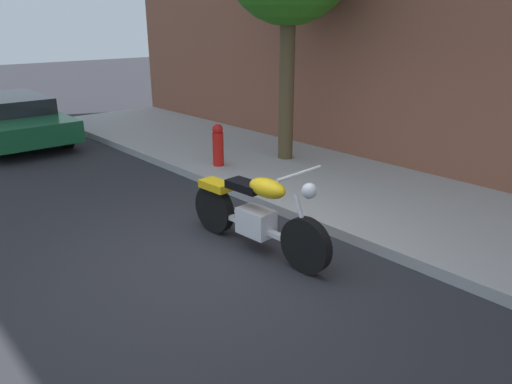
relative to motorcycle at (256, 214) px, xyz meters
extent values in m
plane|color=#28282D|center=(-0.09, -0.54, -0.46)|extent=(60.00, 60.00, 0.00)
cube|color=#A2A2A2|center=(-0.09, 2.49, -0.39)|extent=(18.31, 3.03, 0.14)
cylinder|color=black|center=(0.77, 0.04, -0.14)|extent=(0.65, 0.16, 0.64)
cylinder|color=black|center=(-0.76, -0.05, -0.14)|extent=(0.65, 0.16, 0.64)
cube|color=silver|center=(0.00, 0.00, -0.09)|extent=(0.46, 0.31, 0.32)
cube|color=silver|center=(0.00, 0.00, -0.16)|extent=(1.38, 0.16, 0.06)
ellipsoid|color=yellow|center=(0.18, 0.01, 0.38)|extent=(0.53, 0.29, 0.22)
cube|color=black|center=(-0.18, -0.02, 0.32)|extent=(0.49, 0.27, 0.10)
cube|color=yellow|center=(-0.71, -0.05, 0.20)|extent=(0.45, 0.27, 0.10)
cylinder|color=silver|center=(0.71, 0.04, 0.14)|extent=(0.27, 0.07, 0.58)
cylinder|color=silver|center=(0.65, 0.03, 0.66)|extent=(0.08, 0.70, 0.04)
sphere|color=silver|center=(0.79, 0.04, 0.50)|extent=(0.17, 0.17, 0.17)
cylinder|color=silver|center=(-0.26, 0.14, -0.19)|extent=(0.80, 0.14, 0.09)
cylinder|color=black|center=(-6.55, 0.24, -0.14)|extent=(0.64, 0.23, 0.64)
cylinder|color=black|center=(-9.25, 0.28, -0.14)|extent=(0.64, 0.23, 0.64)
cube|color=#195933|center=(-7.91, -0.50, 0.00)|extent=(4.25, 1.87, 0.45)
cube|color=#1E2328|center=(-8.01, -0.50, 0.37)|extent=(2.22, 1.62, 0.40)
cylinder|color=brown|center=(-2.36, 2.87, 1.07)|extent=(0.28, 0.28, 3.06)
cylinder|color=red|center=(-2.81, 1.60, -0.09)|extent=(0.20, 0.20, 0.75)
sphere|color=red|center=(-2.81, 1.60, 0.35)|extent=(0.19, 0.19, 0.19)
camera|label=1|loc=(3.93, -3.53, 2.18)|focal=33.64mm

